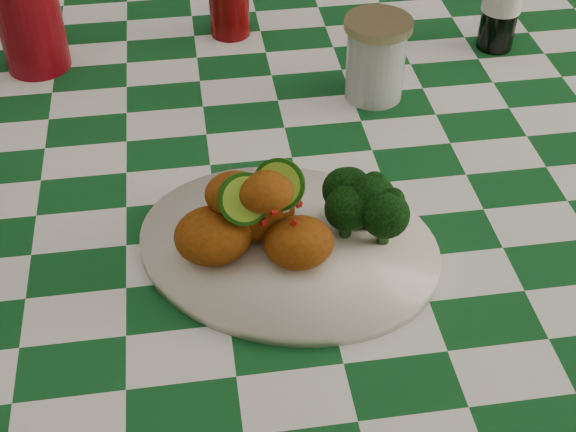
{
  "coord_description": "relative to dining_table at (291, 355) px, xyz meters",
  "views": [
    {
      "loc": [
        -0.12,
        -0.79,
        1.4
      ],
      "look_at": [
        -0.03,
        -0.17,
        0.84
      ],
      "focal_mm": 50.0,
      "sensor_mm": 36.0,
      "label": 1
    }
  ],
  "objects": [
    {
      "name": "dining_table",
      "position": [
        0.0,
        0.0,
        0.0
      ],
      "size": [
        1.66,
        1.06,
        0.79
      ],
      "primitive_type": null,
      "color": "#0F4A1E",
      "rests_on": "ground"
    },
    {
      "name": "plate",
      "position": [
        -0.03,
        -0.17,
        0.4
      ],
      "size": [
        0.4,
        0.37,
        0.02
      ],
      "primitive_type": null,
      "rotation": [
        0.0,
        0.0,
        -0.42
      ],
      "color": "white",
      "rests_on": "dining_table"
    },
    {
      "name": "fried_chicken_pile",
      "position": [
        -0.05,
        -0.17,
        0.46
      ],
      "size": [
        0.15,
        0.11,
        0.1
      ],
      "primitive_type": null,
      "color": "#91480E",
      "rests_on": "plate"
    },
    {
      "name": "broccoli_side",
      "position": [
        0.05,
        -0.16,
        0.44
      ],
      "size": [
        0.09,
        0.09,
        0.07
      ],
      "primitive_type": null,
      "color": "black",
      "rests_on": "plate"
    },
    {
      "name": "red_tumbler",
      "position": [
        -0.33,
        0.27,
        0.47
      ],
      "size": [
        0.12,
        0.12,
        0.16
      ],
      "primitive_type": "cylinder",
      "rotation": [
        0.0,
        0.0,
        -0.43
      ],
      "color": "maroon",
      "rests_on": "dining_table"
    },
    {
      "name": "mason_jar",
      "position": [
        0.13,
        0.12,
        0.45
      ],
      "size": [
        0.1,
        0.1,
        0.11
      ],
      "primitive_type": null,
      "rotation": [
        0.0,
        0.0,
        0.14
      ],
      "color": "#B2BCBA",
      "rests_on": "dining_table"
    },
    {
      "name": "wooden_chair_left",
      "position": [
        -0.32,
        0.73,
        0.12
      ],
      "size": [
        0.47,
        0.5,
        1.02
      ],
      "primitive_type": null,
      "rotation": [
        0.0,
        0.0,
        -0.02
      ],
      "color": "#472814",
      "rests_on": "ground"
    },
    {
      "name": "wooden_chair_right",
      "position": [
        0.31,
        0.71,
        0.07
      ],
      "size": [
        0.48,
        0.49,
        0.92
      ],
      "primitive_type": null,
      "rotation": [
        0.0,
        0.0,
        0.13
      ],
      "color": "#472814",
      "rests_on": "ground"
    }
  ]
}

